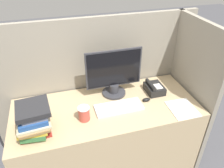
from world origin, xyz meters
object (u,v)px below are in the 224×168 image
at_px(desk_telephone, 154,88).
at_px(monitor, 114,75).
at_px(coffee_cup, 84,114).
at_px(mouse, 146,100).
at_px(book_stack, 34,119).
at_px(keyboard, 119,107).

bearing_deg(desk_telephone, monitor, 167.21).
xyz_separation_m(monitor, coffee_cup, (-0.33, -0.28, -0.14)).
xyz_separation_m(monitor, desk_telephone, (0.37, -0.08, -0.16)).
distance_m(mouse, book_stack, 0.96).
distance_m(monitor, mouse, 0.37).
bearing_deg(mouse, keyboard, -173.91).
relative_size(monitor, desk_telephone, 2.67).
bearing_deg(keyboard, mouse, 6.09).
bearing_deg(monitor, mouse, -38.59).
xyz_separation_m(monitor, keyboard, (-0.02, -0.22, -0.19)).
bearing_deg(coffee_cup, monitor, 40.15).
height_order(monitor, keyboard, monitor).
distance_m(book_stack, desk_telephone, 1.10).
height_order(mouse, book_stack, book_stack).
xyz_separation_m(mouse, book_stack, (-0.95, -0.10, 0.10)).
distance_m(coffee_cup, desk_telephone, 0.73).
bearing_deg(monitor, keyboard, -95.70).
bearing_deg(keyboard, desk_telephone, 19.58).
height_order(keyboard, book_stack, book_stack).
distance_m(monitor, book_stack, 0.77).
height_order(monitor, desk_telephone, monitor).
relative_size(monitor, keyboard, 1.24).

